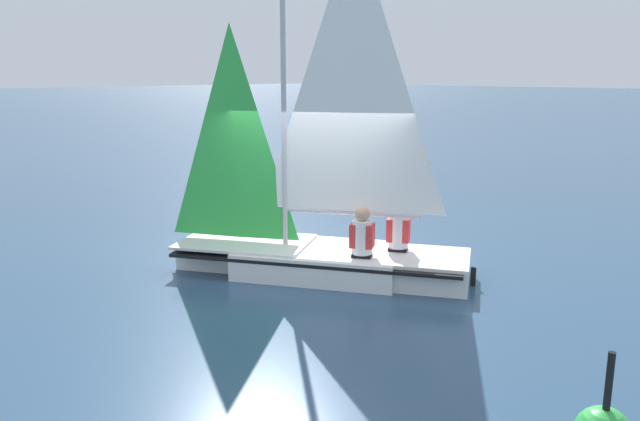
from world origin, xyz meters
TOP-DOWN VIEW (x-y plane):
  - ground_plane at (0.00, 0.00)m, footprint 260.00×260.00m
  - sailboat_main at (-0.01, -0.00)m, footprint 4.57×3.42m
  - sailor_helm at (-0.76, -0.10)m, footprint 0.42×0.41m
  - sailor_crew at (-0.94, -0.74)m, footprint 0.42×0.41m

SIDE VIEW (x-z plane):
  - ground_plane at x=0.00m, z-range 0.00..0.00m
  - sailor_helm at x=-0.76m, z-range 0.04..1.20m
  - sailor_crew at x=-0.94m, z-range 0.04..1.20m
  - sailboat_main at x=-0.01m, z-range -1.90..3.36m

